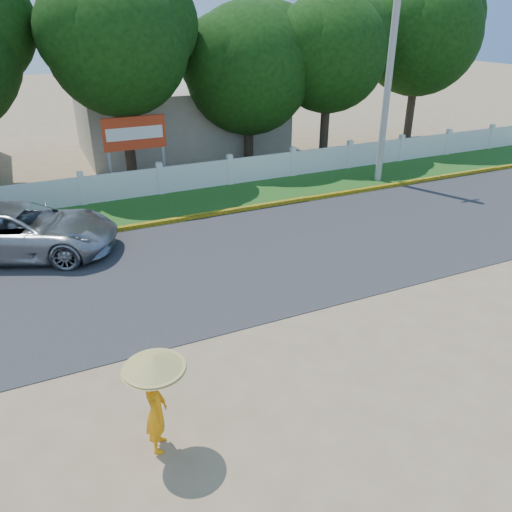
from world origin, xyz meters
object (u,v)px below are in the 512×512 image
(utility_pole, at_px, (389,72))
(monk_with_parasol, at_px, (155,390))
(billboard, at_px, (135,137))
(vehicle, at_px, (22,231))

(utility_pole, xyz_separation_m, monk_with_parasol, (-12.50, -10.65, -3.25))
(billboard, bearing_deg, utility_pole, -18.40)
(utility_pole, distance_m, vehicle, 14.83)
(utility_pole, height_order, monk_with_parasol, utility_pole)
(vehicle, height_order, monk_with_parasol, monk_with_parasol)
(monk_with_parasol, bearing_deg, utility_pole, 40.43)
(utility_pole, xyz_separation_m, billboard, (-9.71, 3.23, -2.33))
(monk_with_parasol, distance_m, billboard, 14.18)
(vehicle, distance_m, monk_with_parasol, 9.22)
(utility_pole, xyz_separation_m, vehicle, (-14.27, -1.61, -3.70))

